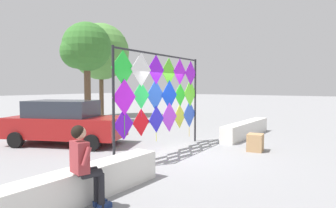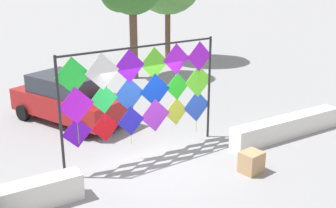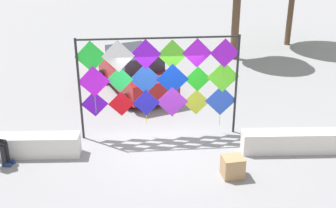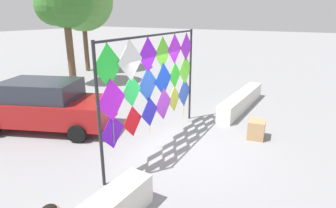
# 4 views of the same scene
# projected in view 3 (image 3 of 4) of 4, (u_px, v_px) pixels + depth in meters

# --- Properties ---
(ground) EXTENTS (120.00, 120.00, 0.00)m
(ground) POSITION_uv_depth(u_px,v_px,m) (161.00, 146.00, 12.46)
(ground) COLOR gray
(plaza_ledge_left) EXTENTS (4.12, 0.52, 0.61)m
(plaza_ledge_left) POSITION_uv_depth(u_px,v_px,m) (5.00, 146.00, 11.84)
(plaza_ledge_left) COLOR silver
(plaza_ledge_left) RESTS_ON ground
(plaza_ledge_right) EXTENTS (4.12, 0.52, 0.61)m
(plaza_ledge_right) POSITION_uv_depth(u_px,v_px,m) (315.00, 141.00, 12.09)
(plaza_ledge_right) COLOR silver
(plaza_ledge_right) RESTS_ON ground
(kite_display_rack) EXTENTS (4.72, 0.32, 3.09)m
(kite_display_rack) POSITION_uv_depth(u_px,v_px,m) (160.00, 77.00, 12.34)
(kite_display_rack) COLOR #232328
(kite_display_rack) RESTS_ON ground
(parked_car) EXTENTS (3.19, 4.41, 1.57)m
(parked_car) POSITION_uv_depth(u_px,v_px,m) (135.00, 71.00, 16.10)
(parked_car) COLOR maroon
(parked_car) RESTS_ON ground
(cardboard_box_large) EXTENTS (0.60, 0.55, 0.56)m
(cardboard_box_large) POSITION_uv_depth(u_px,v_px,m) (233.00, 167.00, 10.91)
(cardboard_box_large) COLOR tan
(cardboard_box_large) RESTS_ON ground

